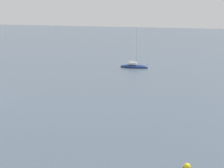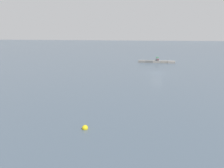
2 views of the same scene
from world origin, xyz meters
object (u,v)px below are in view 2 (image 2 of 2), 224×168
(person_seated_maroon_left, at_px, (158,60))
(umbrella_open_green, at_px, (157,57))
(mooring_buoy_near, at_px, (85,128))
(person_seated_grey_right, at_px, (156,60))

(person_seated_maroon_left, bearing_deg, umbrella_open_green, -20.23)
(person_seated_maroon_left, height_order, umbrella_open_green, umbrella_open_green)
(person_seated_maroon_left, relative_size, umbrella_open_green, 0.58)
(mooring_buoy_near, bearing_deg, person_seated_grey_right, -98.03)
(person_seated_grey_right, relative_size, umbrella_open_green, 0.58)
(umbrella_open_green, bearing_deg, mooring_buoy_near, 81.66)
(umbrella_open_green, distance_m, mooring_buoy_near, 49.33)
(person_seated_grey_right, distance_m, mooring_buoy_near, 49.12)
(umbrella_open_green, xyz_separation_m, mooring_buoy_near, (7.15, 48.78, -1.71))
(mooring_buoy_near, bearing_deg, person_seated_maroon_left, -98.67)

